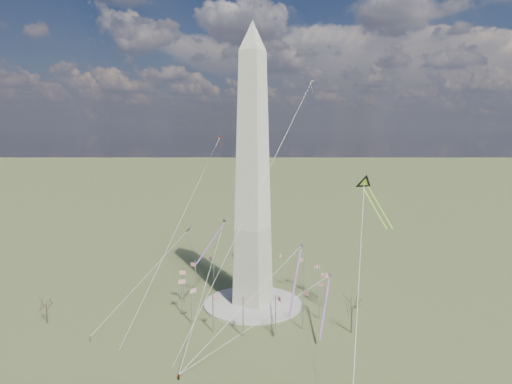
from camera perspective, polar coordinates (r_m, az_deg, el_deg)
The scene contains 15 objects.
ground at distance 173.20m, azimuth -0.39°, elevation -13.90°, with size 2000.00×2000.00×0.00m, color #435128.
plaza at distance 173.05m, azimuth -0.39°, elevation -13.78°, with size 36.00×36.00×0.80m, color #B2AEA3.
washington_monument at distance 161.53m, azimuth -0.41°, elevation 2.08°, with size 15.56×15.56×100.00m.
flagpole_ring at distance 170.61m, azimuth -0.39°, elevation -11.64°, with size 54.40×54.40×13.00m.
tree_near at distance 151.55m, azimuth 11.91°, elevation -13.70°, with size 7.25×7.25×12.69m.
tree_far at distance 170.73m, azimuth -24.76°, elevation -12.55°, with size 5.47×5.47×9.58m.
person_west at distance 154.69m, azimuth -20.01°, elevation -16.87°, with size 0.81×0.63×1.66m, color gray.
person_centre at distance 128.61m, azimuth -9.63°, elevation -21.84°, with size 1.04×0.43×1.78m, color gray.
kite_delta_black at distance 152.37m, azimuth 13.57°, elevation 0.76°, with size 15.62×15.87×14.93m.
kite_diamond_purple at distance 186.00m, azimuth -8.45°, elevation -4.99°, with size 1.70×2.89×9.16m.
kite_streamer_left at distance 147.50m, azimuth 5.22°, elevation -9.44°, with size 7.42×23.00×16.11m.
kite_streamer_mid at distance 167.39m, azimuth -5.19°, elevation -5.55°, with size 1.74×18.66×12.82m.
kite_streamer_right at distance 152.64m, azimuth 8.80°, elevation -12.83°, with size 5.73×20.74×14.40m.
kite_small_red at distance 203.50m, azimuth -4.54°, elevation 6.73°, with size 1.22×2.05×4.81m.
kite_small_white at distance 193.93m, azimuth 6.94°, elevation 13.35°, with size 1.54×2.30×4.91m.
Camera 1 is at (78.48, -140.19, 64.71)m, focal length 32.00 mm.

